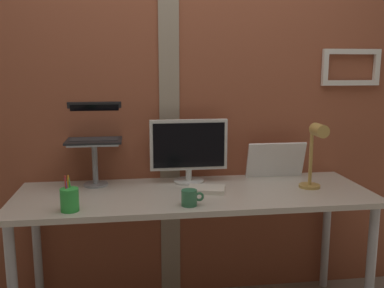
{
  "coord_description": "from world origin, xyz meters",
  "views": [
    {
      "loc": [
        -0.31,
        -2.19,
        1.45
      ],
      "look_at": [
        0.02,
        0.17,
        1.02
      ],
      "focal_mm": 40.4,
      "sensor_mm": 36.0,
      "label": 1
    }
  ],
  "objects_px": {
    "laptop": "(95,130)",
    "coffee_mug": "(190,198)",
    "desk_lamp": "(315,149)",
    "pen_cup": "(70,199)",
    "whiteboard_panel": "(276,160)",
    "monitor": "(189,148)"
  },
  "relations": [
    {
      "from": "laptop",
      "to": "desk_lamp",
      "type": "xyz_separation_m",
      "value": [
        1.21,
        -0.33,
        -0.08
      ]
    },
    {
      "from": "whiteboard_panel",
      "to": "desk_lamp",
      "type": "distance_m",
      "value": 0.34
    },
    {
      "from": "pen_cup",
      "to": "monitor",
      "type": "bearing_deg",
      "value": 34.61
    },
    {
      "from": "monitor",
      "to": "laptop",
      "type": "relative_size",
      "value": 1.46
    },
    {
      "from": "whiteboard_panel",
      "to": "pen_cup",
      "type": "bearing_deg",
      "value": -158.31
    },
    {
      "from": "laptop",
      "to": "coffee_mug",
      "type": "bearing_deg",
      "value": -45.91
    },
    {
      "from": "laptop",
      "to": "pen_cup",
      "type": "xyz_separation_m",
      "value": [
        -0.09,
        -0.51,
        -0.26
      ]
    },
    {
      "from": "whiteboard_panel",
      "to": "coffee_mug",
      "type": "relative_size",
      "value": 3.18
    },
    {
      "from": "coffee_mug",
      "to": "whiteboard_panel",
      "type": "bearing_deg",
      "value": 38.02
    },
    {
      "from": "laptop",
      "to": "coffee_mug",
      "type": "relative_size",
      "value": 2.75
    },
    {
      "from": "monitor",
      "to": "coffee_mug",
      "type": "relative_size",
      "value": 4.02
    },
    {
      "from": "whiteboard_panel",
      "to": "pen_cup",
      "type": "xyz_separation_m",
      "value": [
        -1.18,
        -0.47,
        -0.05
      ]
    },
    {
      "from": "whiteboard_panel",
      "to": "pen_cup",
      "type": "relative_size",
      "value": 2.06
    },
    {
      "from": "monitor",
      "to": "whiteboard_panel",
      "type": "xyz_separation_m",
      "value": [
        0.55,
        0.03,
        -0.1
      ]
    },
    {
      "from": "desk_lamp",
      "to": "coffee_mug",
      "type": "height_order",
      "value": "desk_lamp"
    },
    {
      "from": "whiteboard_panel",
      "to": "pen_cup",
      "type": "distance_m",
      "value": 1.27
    },
    {
      "from": "laptop",
      "to": "desk_lamp",
      "type": "height_order",
      "value": "laptop"
    },
    {
      "from": "desk_lamp",
      "to": "pen_cup",
      "type": "bearing_deg",
      "value": -172.34
    },
    {
      "from": "whiteboard_panel",
      "to": "coffee_mug",
      "type": "height_order",
      "value": "whiteboard_panel"
    },
    {
      "from": "monitor",
      "to": "laptop",
      "type": "bearing_deg",
      "value": 172.57
    },
    {
      "from": "whiteboard_panel",
      "to": "desk_lamp",
      "type": "bearing_deg",
      "value": -67.55
    },
    {
      "from": "monitor",
      "to": "coffee_mug",
      "type": "height_order",
      "value": "monitor"
    }
  ]
}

